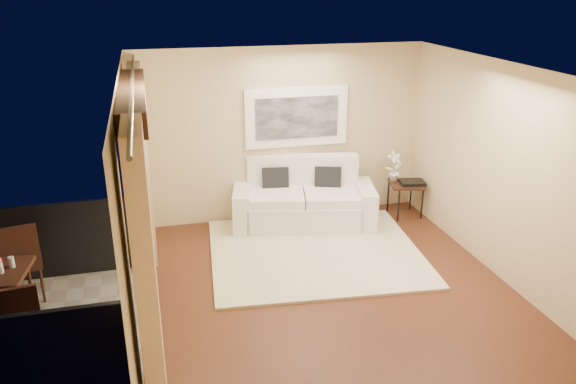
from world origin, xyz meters
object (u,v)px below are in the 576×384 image
object	(u,v)px
side_table	(406,186)
balcony_chair_near	(18,332)
balcony_chair_far	(20,258)
orchid	(394,166)
sofa	(303,201)

from	to	relation	value
side_table	balcony_chair_near	bearing A→B (deg)	-151.44
side_table	balcony_chair_far	world-z (taller)	balcony_chair_far
orchid	sofa	bearing A→B (deg)	-179.08
sofa	balcony_chair_far	xyz separation A→B (m)	(-3.81, -1.43, 0.23)
orchid	balcony_chair_near	distance (m)	5.89
balcony_chair_far	side_table	bearing A→B (deg)	-177.67
sofa	balcony_chair_far	bearing A→B (deg)	-147.46
balcony_chair_far	sofa	bearing A→B (deg)	-170.76
balcony_chair_far	balcony_chair_near	size ratio (longest dim) A/B	1.04
sofa	balcony_chair_near	xyz separation A→B (m)	(-3.57, -2.95, 0.21)
balcony_chair_far	balcony_chair_near	xyz separation A→B (m)	(0.24, -1.53, -0.03)
side_table	balcony_chair_far	size ratio (longest dim) A/B	0.59
sofa	balcony_chair_near	distance (m)	4.64
sofa	side_table	xyz separation A→B (m)	(1.68, -0.10, 0.13)
sofa	orchid	distance (m)	1.58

